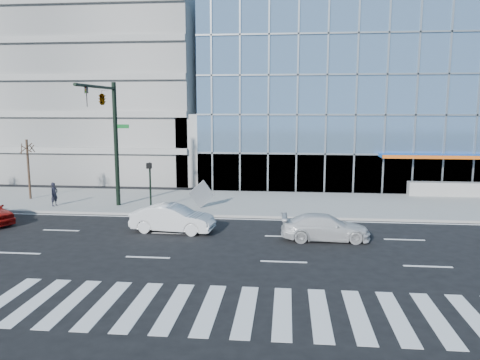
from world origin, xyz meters
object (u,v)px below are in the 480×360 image
at_px(white_suv, 325,227).
at_px(tilted_panel, 202,194).
at_px(white_sedan, 173,218).
at_px(pedestrian, 54,194).
at_px(ped_signal_post, 150,178).
at_px(street_tree_near, 27,148).
at_px(traffic_signal, 106,114).

height_order(white_suv, tilted_panel, tilted_panel).
bearing_deg(white_sedan, tilted_panel, -0.36).
height_order(white_suv, pedestrian, pedestrian).
xyz_separation_m(ped_signal_post, white_suv, (10.53, -5.32, -1.50)).
bearing_deg(ped_signal_post, pedestrian, 176.40).
distance_m(street_tree_near, white_sedan, 14.34).
distance_m(ped_signal_post, white_suv, 11.89).
xyz_separation_m(traffic_signal, tilted_panel, (5.65, 1.10, -5.11)).
relative_size(ped_signal_post, white_suv, 0.68).
bearing_deg(ped_signal_post, street_tree_near, 164.94).
xyz_separation_m(traffic_signal, ped_signal_post, (2.50, 0.37, -4.02)).
distance_m(street_tree_near, pedestrian, 4.60).
xyz_separation_m(traffic_signal, street_tree_near, (-7.00, 2.93, -2.39)).
distance_m(white_suv, pedestrian, 18.06).
bearing_deg(pedestrian, white_suv, -92.11).
bearing_deg(tilted_panel, street_tree_near, 134.97).
relative_size(street_tree_near, tilted_panel, 3.25).
height_order(white_sedan, tilted_panel, tilted_panel).
relative_size(street_tree_near, white_suv, 0.96).
xyz_separation_m(white_suv, tilted_panel, (-7.38, 6.05, 0.42)).
relative_size(ped_signal_post, street_tree_near, 0.71).
bearing_deg(white_suv, street_tree_near, 66.27).
height_order(ped_signal_post, pedestrian, ped_signal_post).
xyz_separation_m(traffic_signal, pedestrian, (-4.09, 0.79, -5.24)).
bearing_deg(traffic_signal, white_sedan, -39.70).
bearing_deg(pedestrian, tilted_panel, -71.76).
bearing_deg(white_suv, traffic_signal, 66.95).
bearing_deg(white_suv, pedestrian, 69.22).
distance_m(white_sedan, pedestrian, 10.43).
distance_m(traffic_signal, ped_signal_post, 4.75).
relative_size(traffic_signal, ped_signal_post, 2.67).
distance_m(pedestrian, tilted_panel, 9.75).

